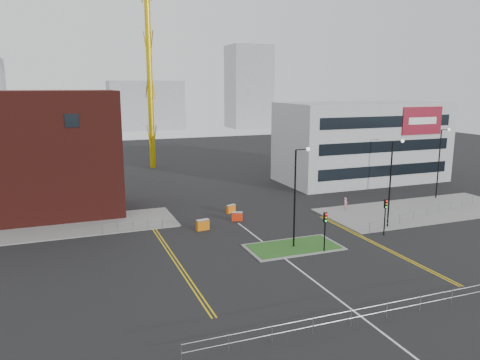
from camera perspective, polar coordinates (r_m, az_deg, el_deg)
The scene contains 28 objects.
ground at distance 36.05m, azimuth 9.66°, elevation -12.50°, with size 200.00×200.00×0.00m, color black.
pavement_left at distance 52.30m, azimuth -23.38°, elevation -5.58°, with size 28.00×8.00×0.12m, color slate.
pavement_right at distance 59.34m, azimuth 21.20°, elevation -3.45°, with size 24.00×10.00×0.12m, color slate.
island_kerb at distance 43.43m, azimuth 6.55°, elevation -8.12°, with size 8.60×4.60×0.08m, color slate.
grass_island at distance 43.42m, azimuth 6.55°, elevation -8.10°, with size 8.00×4.00×0.12m, color #214C19.
brick_building at distance 56.99m, azimuth -26.70°, elevation 2.48°, with size 24.20×10.07×14.24m.
office_block at distance 74.52m, azimuth 14.58°, elevation 4.52°, with size 25.00×12.20×12.00m.
tower_crane at distance 85.31m, azimuth -7.34°, elevation 20.82°, with size 51.18×15.71×41.59m.
streetlamp_island at distance 42.04m, azimuth 6.98°, elevation -1.17°, with size 1.46×0.36×9.18m.
streetlamp_right_near at distance 50.25m, azimuth 18.07°, elevation 0.43°, with size 1.46×0.36×9.18m.
streetlamp_right_far at distance 65.38m, azimuth 23.25°, elevation 2.51°, with size 1.46×0.36×9.18m.
traffic_light_island at distance 41.92m, azimuth 10.34°, elevation -5.33°, with size 0.28×0.33×3.65m.
traffic_light_right at distance 47.97m, azimuth 17.31°, elevation -3.52°, with size 0.28×0.33×3.65m.
railing_front at distance 31.23m, azimuth 15.51°, elevation -15.13°, with size 24.05×0.05×1.10m.
railing_left at distance 48.58m, azimuth -12.93°, elevation -5.34°, with size 6.05×0.05×1.10m.
railing_right at distance 56.41m, azimuth 21.81°, elevation -3.50°, with size 19.05×5.05×1.10m.
centre_line at distance 37.63m, azimuth 8.09°, elevation -11.38°, with size 0.15×30.00×0.01m, color silver.
yellow_left_a at distance 41.65m, azimuth -8.50°, elevation -9.10°, with size 0.12×24.00×0.01m, color gold.
yellow_left_b at distance 41.71m, azimuth -8.10°, elevation -9.05°, with size 0.12×24.00×0.01m, color gold.
yellow_right_a at distance 45.72m, azimuth 16.17°, elevation -7.55°, with size 0.12×20.00×0.01m, color gold.
yellow_right_b at distance 45.89m, azimuth 16.47°, elevation -7.49°, with size 0.12×20.00×0.01m, color gold.
skyline_b at distance 160.62m, azimuth -11.42°, elevation 8.92°, with size 24.00×12.00×16.00m, color gray.
skyline_c at distance 165.30m, azimuth 1.08°, elevation 11.29°, with size 14.00×12.00×28.00m, color gray.
skyline_d at distance 168.63m, azimuth -18.07°, elevation 8.01°, with size 30.00×12.00×12.00m, color gray.
pedestrian at distance 56.49m, azimuth 12.75°, elevation -2.89°, with size 0.59×0.39×1.63m, color #C6808B.
barrier_left at distance 48.08m, azimuth -4.56°, elevation -5.42°, with size 1.38×0.65×1.12m.
barrier_mid at distance 54.31m, azimuth -1.11°, elevation -3.50°, with size 1.20×0.80×0.96m.
barrier_right at distance 51.20m, azimuth -0.36°, elevation -4.41°, with size 1.23×0.71×0.99m.
Camera 1 is at (-17.16, -28.17, 14.56)m, focal length 35.00 mm.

